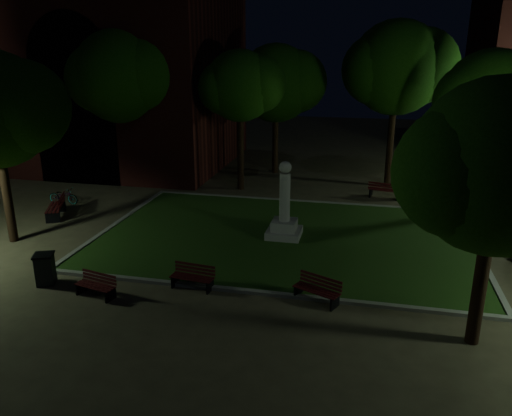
{
  "coord_description": "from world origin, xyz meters",
  "views": [
    {
      "loc": [
        3.1,
        -17.23,
        7.63
      ],
      "look_at": [
        -0.98,
        1.0,
        1.56
      ],
      "focal_mm": 35.0,
      "sensor_mm": 36.0,
      "label": 1
    }
  ],
  "objects_px": {
    "bench_west_near": "(96,286)",
    "bench_left_side": "(57,207)",
    "monument": "(284,216)",
    "bicycle": "(63,196)",
    "bench_near_right": "(317,290)",
    "bench_far_side": "(384,191)",
    "trash_bin": "(45,269)",
    "bench_near_left": "(193,277)"
  },
  "relations": [
    {
      "from": "bench_far_side",
      "to": "trash_bin",
      "type": "bearing_deg",
      "value": 61.83
    },
    {
      "from": "monument",
      "to": "bicycle",
      "type": "distance_m",
      "value": 11.94
    },
    {
      "from": "bench_far_side",
      "to": "trash_bin",
      "type": "distance_m",
      "value": 16.99
    },
    {
      "from": "bench_near_right",
      "to": "bicycle",
      "type": "relative_size",
      "value": 0.98
    },
    {
      "from": "bench_near_left",
      "to": "bench_far_side",
      "type": "height_order",
      "value": "bench_far_side"
    },
    {
      "from": "bench_near_right",
      "to": "bench_west_near",
      "type": "height_order",
      "value": "bench_near_right"
    },
    {
      "from": "bench_near_right",
      "to": "bench_far_side",
      "type": "xyz_separation_m",
      "value": [
        2.26,
        11.93,
        0.03
      ]
    },
    {
      "from": "bench_near_right",
      "to": "bench_left_side",
      "type": "height_order",
      "value": "bench_left_side"
    },
    {
      "from": "bench_near_right",
      "to": "trash_bin",
      "type": "xyz_separation_m",
      "value": [
        -9.04,
        -0.75,
        0.16
      ]
    },
    {
      "from": "bench_near_left",
      "to": "bench_left_side",
      "type": "relative_size",
      "value": 0.77
    },
    {
      "from": "bench_far_side",
      "to": "monument",
      "type": "bearing_deg",
      "value": 71.84
    },
    {
      "from": "bench_west_near",
      "to": "bicycle",
      "type": "distance_m",
      "value": 10.89
    },
    {
      "from": "bench_near_left",
      "to": "bench_left_side",
      "type": "height_order",
      "value": "bench_left_side"
    },
    {
      "from": "bench_left_side",
      "to": "trash_bin",
      "type": "relative_size",
      "value": 1.81
    },
    {
      "from": "bench_left_side",
      "to": "bench_far_side",
      "type": "height_order",
      "value": "bench_left_side"
    },
    {
      "from": "bench_near_left",
      "to": "trash_bin",
      "type": "height_order",
      "value": "trash_bin"
    },
    {
      "from": "monument",
      "to": "bicycle",
      "type": "relative_size",
      "value": 2.0
    },
    {
      "from": "trash_bin",
      "to": "bicycle",
      "type": "height_order",
      "value": "trash_bin"
    },
    {
      "from": "bench_far_side",
      "to": "trash_bin",
      "type": "xyz_separation_m",
      "value": [
        -11.3,
        -12.69,
        0.13
      ]
    },
    {
      "from": "bench_left_side",
      "to": "bench_near_left",
      "type": "bearing_deg",
      "value": 33.49
    },
    {
      "from": "bench_far_side",
      "to": "bicycle",
      "type": "bearing_deg",
      "value": 29.42
    },
    {
      "from": "monument",
      "to": "bench_west_near",
      "type": "relative_size",
      "value": 2.23
    },
    {
      "from": "monument",
      "to": "bench_far_side",
      "type": "xyz_separation_m",
      "value": [
        4.18,
        6.77,
        -0.54
      ]
    },
    {
      "from": "bench_near_left",
      "to": "trash_bin",
      "type": "relative_size",
      "value": 1.4
    },
    {
      "from": "monument",
      "to": "bench_near_right",
      "type": "relative_size",
      "value": 2.04
    },
    {
      "from": "bench_west_near",
      "to": "bicycle",
      "type": "xyz_separation_m",
      "value": [
        -6.7,
        8.58,
        0.07
      ]
    },
    {
      "from": "monument",
      "to": "bench_left_side",
      "type": "xyz_separation_m",
      "value": [
        -10.79,
        0.31,
        -0.48
      ]
    },
    {
      "from": "monument",
      "to": "trash_bin",
      "type": "relative_size",
      "value": 2.98
    },
    {
      "from": "monument",
      "to": "bench_near_right",
      "type": "xyz_separation_m",
      "value": [
        1.92,
        -5.16,
        -0.57
      ]
    },
    {
      "from": "monument",
      "to": "trash_bin",
      "type": "xyz_separation_m",
      "value": [
        -7.12,
        -5.91,
        -0.41
      ]
    },
    {
      "from": "bench_left_side",
      "to": "bench_west_near",
      "type": "bearing_deg",
      "value": 16.82
    },
    {
      "from": "bench_near_left",
      "to": "monument",
      "type": "bearing_deg",
      "value": 73.66
    },
    {
      "from": "bicycle",
      "to": "bench_west_near",
      "type": "bearing_deg",
      "value": -140.65
    },
    {
      "from": "bicycle",
      "to": "trash_bin",
      "type": "bearing_deg",
      "value": -149.26
    },
    {
      "from": "bench_near_right",
      "to": "bench_left_side",
      "type": "relative_size",
      "value": 0.81
    },
    {
      "from": "bench_west_near",
      "to": "bench_left_side",
      "type": "bearing_deg",
      "value": 143.93
    },
    {
      "from": "bench_west_near",
      "to": "bench_far_side",
      "type": "relative_size",
      "value": 0.84
    },
    {
      "from": "bench_west_near",
      "to": "trash_bin",
      "type": "bearing_deg",
      "value": -178.28
    },
    {
      "from": "bench_left_side",
      "to": "bicycle",
      "type": "xyz_separation_m",
      "value": [
        -0.92,
        1.93,
        -0.05
      ]
    },
    {
      "from": "monument",
      "to": "bench_west_near",
      "type": "bearing_deg",
      "value": -128.39
    },
    {
      "from": "bench_west_near",
      "to": "monument",
      "type": "bearing_deg",
      "value": 64.53
    },
    {
      "from": "monument",
      "to": "bench_near_right",
      "type": "distance_m",
      "value": 5.53
    }
  ]
}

